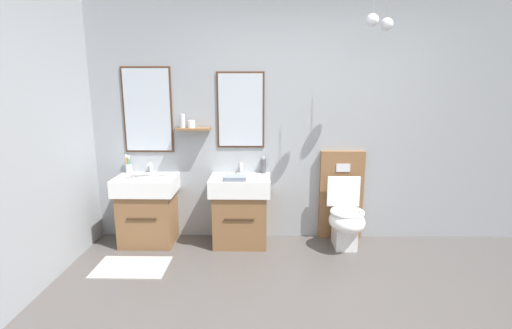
{
  "coord_description": "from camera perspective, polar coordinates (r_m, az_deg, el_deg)",
  "views": [
    {
      "loc": [
        -0.48,
        -2.2,
        1.71
      ],
      "look_at": [
        -0.54,
        1.46,
        0.92
      ],
      "focal_mm": 26.08,
      "sensor_mm": 36.0,
      "label": 1
    }
  ],
  "objects": [
    {
      "name": "wall_back",
      "position": [
        4.12,
        7.45,
        7.29
      ],
      "size": [
        4.9,
        0.65,
        2.72
      ],
      "color": "#999EA3",
      "rests_on": "ground"
    },
    {
      "name": "tap_on_left_sink",
      "position": [
        4.28,
        -15.89,
        -0.28
      ],
      "size": [
        0.03,
        0.13,
        0.11
      ],
      "color": "silver",
      "rests_on": "vanity_sink_left"
    },
    {
      "name": "vanity_sink_left",
      "position": [
        4.22,
        -16.23,
        -6.44
      ],
      "size": [
        0.63,
        0.49,
        0.75
      ],
      "color": "brown",
      "rests_on": "ground"
    },
    {
      "name": "bath_mat",
      "position": [
        3.85,
        -18.52,
        -14.71
      ],
      "size": [
        0.68,
        0.44,
        0.01
      ],
      "primitive_type": "cube",
      "color": "#9E9993",
      "rests_on": "ground"
    },
    {
      "name": "folded_hand_towel",
      "position": [
        3.8,
        -3.19,
        -2.1
      ],
      "size": [
        0.22,
        0.16,
        0.04
      ],
      "primitive_type": "cube",
      "color": "gray",
      "rests_on": "vanity_sink_right"
    },
    {
      "name": "tap_on_right_sink",
      "position": [
        4.1,
        -2.32,
        -0.35
      ],
      "size": [
        0.03,
        0.13,
        0.11
      ],
      "color": "silver",
      "rests_on": "vanity_sink_right"
    },
    {
      "name": "soap_dispenser",
      "position": [
        4.09,
        1.14,
        -0.19
      ],
      "size": [
        0.06,
        0.06,
        0.19
      ],
      "color": "#4C4C51",
      "rests_on": "vanity_sink_right"
    },
    {
      "name": "vanity_sink_right",
      "position": [
        4.04,
        -2.41,
        -6.78
      ],
      "size": [
        0.63,
        0.49,
        0.75
      ],
      "color": "brown",
      "rests_on": "ground"
    },
    {
      "name": "toilet",
      "position": [
        4.14,
        13.31,
        -6.91
      ],
      "size": [
        0.48,
        0.63,
        1.0
      ],
      "color": "brown",
      "rests_on": "ground"
    },
    {
      "name": "toothbrush_cup",
      "position": [
        4.34,
        -18.93,
        -0.45
      ],
      "size": [
        0.07,
        0.07,
        0.21
      ],
      "color": "silver",
      "rests_on": "vanity_sink_left"
    }
  ]
}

